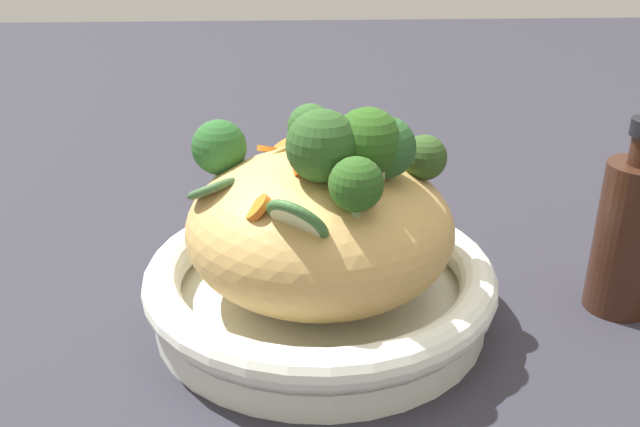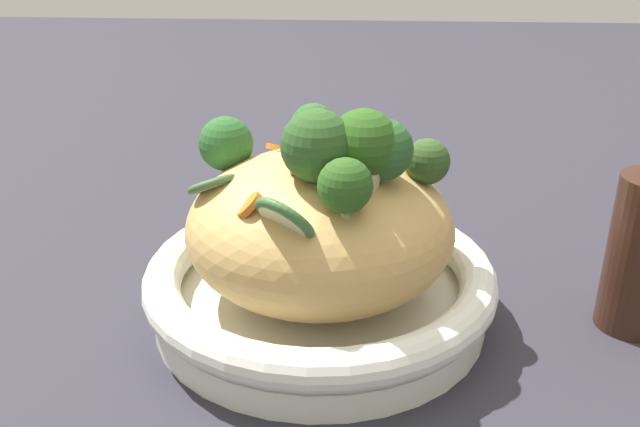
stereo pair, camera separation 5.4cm
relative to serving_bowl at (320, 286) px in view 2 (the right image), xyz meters
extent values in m
plane|color=#292831|center=(0.00, 0.00, -0.03)|extent=(3.00, 3.00, 0.00)
cylinder|color=white|center=(0.00, 0.00, -0.02)|extent=(0.27, 0.27, 0.02)
torus|color=white|center=(0.00, 0.00, 0.01)|extent=(0.28, 0.28, 0.03)
ellipsoid|color=tan|center=(0.00, 0.00, 0.05)|extent=(0.21, 0.21, 0.12)
torus|color=tan|center=(0.00, -0.02, 0.09)|extent=(0.05, 0.05, 0.02)
torus|color=tan|center=(0.02, 0.00, 0.10)|extent=(0.09, 0.09, 0.03)
torus|color=tan|center=(0.01, 0.00, 0.08)|extent=(0.06, 0.06, 0.01)
cone|color=#8FAF6C|center=(0.00, 0.03, 0.11)|extent=(0.02, 0.02, 0.02)
sphere|color=#2B5122|center=(0.00, 0.03, 0.13)|extent=(0.06, 0.06, 0.05)
cone|color=#98B36D|center=(-0.02, 0.07, 0.09)|extent=(0.02, 0.02, 0.02)
sphere|color=#2A541C|center=(-0.02, 0.07, 0.12)|extent=(0.05, 0.05, 0.04)
cone|color=#93AE76|center=(-0.03, 0.03, 0.10)|extent=(0.03, 0.03, 0.02)
sphere|color=#2A541A|center=(-0.03, 0.03, 0.13)|extent=(0.07, 0.07, 0.05)
cone|color=#95B169|center=(0.01, -0.02, 0.11)|extent=(0.02, 0.02, 0.02)
sphere|color=#2E5727|center=(0.01, -0.02, 0.13)|extent=(0.04, 0.04, 0.04)
cone|color=#9BAE6B|center=(-0.08, -0.01, 0.09)|extent=(0.02, 0.02, 0.01)
sphere|color=#304C20|center=(-0.08, -0.01, 0.11)|extent=(0.04, 0.04, 0.04)
cone|color=#8EAB6F|center=(-0.05, 0.02, 0.10)|extent=(0.02, 0.02, 0.02)
sphere|color=#295729|center=(-0.05, 0.02, 0.13)|extent=(0.06, 0.06, 0.05)
cone|color=#94B76A|center=(0.08, -0.04, 0.08)|extent=(0.03, 0.03, 0.02)
sphere|color=#285C27|center=(0.08, -0.04, 0.11)|extent=(0.06, 0.06, 0.04)
cylinder|color=orange|center=(0.01, 0.02, 0.11)|extent=(0.04, 0.03, 0.02)
cylinder|color=orange|center=(0.04, -0.07, 0.09)|extent=(0.03, 0.03, 0.01)
cylinder|color=orange|center=(-0.01, -0.05, 0.11)|extent=(0.04, 0.04, 0.02)
cylinder|color=orange|center=(0.03, -0.06, 0.10)|extent=(0.02, 0.02, 0.02)
cylinder|color=orange|center=(0.05, 0.06, 0.10)|extent=(0.02, 0.02, 0.02)
cylinder|color=orange|center=(0.01, 0.01, 0.11)|extent=(0.03, 0.02, 0.02)
cylinder|color=beige|center=(0.02, 0.08, 0.09)|extent=(0.05, 0.05, 0.03)
torus|color=#376532|center=(0.02, 0.08, 0.09)|extent=(0.06, 0.05, 0.04)
cylinder|color=beige|center=(0.08, 0.01, 0.09)|extent=(0.04, 0.04, 0.02)
torus|color=#395E34|center=(0.08, 0.01, 0.09)|extent=(0.05, 0.05, 0.02)
cube|color=#CBB693|center=(-0.03, -0.04, 0.11)|extent=(0.03, 0.04, 0.03)
cube|color=#C6BC88|center=(-0.03, 0.04, 0.11)|extent=(0.03, 0.04, 0.02)
cube|color=#C4B291|center=(-0.02, 0.03, 0.11)|extent=(0.04, 0.04, 0.03)
cylinder|color=#381E14|center=(-0.25, 0.00, 0.04)|extent=(0.05, 0.05, 0.13)
camera|label=1|loc=(0.02, 0.50, 0.29)|focal=39.42mm
camera|label=2|loc=(-0.03, 0.50, 0.29)|focal=39.42mm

